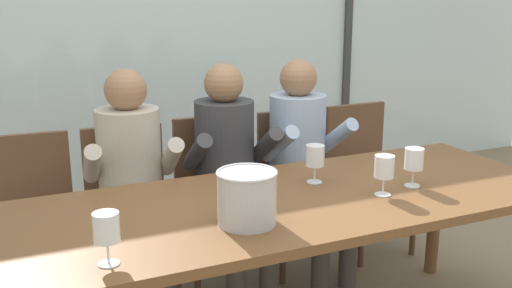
% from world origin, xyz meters
% --- Properties ---
extents(ground, '(14.00, 14.00, 0.00)m').
position_xyz_m(ground, '(0.00, 1.00, 0.00)').
color(ground, '#847056').
extents(window_glass_panel, '(7.63, 0.03, 2.60)m').
position_xyz_m(window_glass_panel, '(0.00, 2.26, 1.30)').
color(window_glass_panel, silver).
rests_on(window_glass_panel, ground).
extents(window_mullion_right, '(0.06, 0.06, 2.60)m').
position_xyz_m(window_mullion_right, '(1.72, 2.24, 1.30)').
color(window_mullion_right, '#38383D').
rests_on(window_mullion_right, ground).
extents(hillside_vineyard, '(13.63, 2.40, 1.46)m').
position_xyz_m(hillside_vineyard, '(0.00, 6.55, 0.73)').
color(hillside_vineyard, '#386633').
rests_on(hillside_vineyard, ground).
extents(dining_table, '(2.43, 0.91, 0.74)m').
position_xyz_m(dining_table, '(0.00, 0.00, 0.67)').
color(dining_table, brown).
rests_on(dining_table, ground).
extents(chair_near_curtain, '(0.46, 0.46, 0.89)m').
position_xyz_m(chair_near_curtain, '(-0.98, 0.87, 0.52)').
color(chair_near_curtain, brown).
rests_on(chair_near_curtain, ground).
extents(chair_left_of_center, '(0.47, 0.47, 0.89)m').
position_xyz_m(chair_left_of_center, '(-0.51, 0.85, 0.52)').
color(chair_left_of_center, brown).
rests_on(chair_left_of_center, ground).
extents(chair_center, '(0.47, 0.47, 0.89)m').
position_xyz_m(chair_center, '(-0.01, 0.88, 0.52)').
color(chair_center, brown).
rests_on(chair_center, ground).
extents(chair_right_of_center, '(0.49, 0.49, 0.89)m').
position_xyz_m(chair_right_of_center, '(0.49, 0.84, 0.52)').
color(chair_right_of_center, brown).
rests_on(chair_right_of_center, ground).
extents(chair_near_window_right, '(0.44, 0.44, 0.89)m').
position_xyz_m(chair_near_window_right, '(0.97, 0.86, 0.52)').
color(chair_near_window_right, brown).
rests_on(chair_near_window_right, ground).
extents(person_beige_jumper, '(0.49, 0.63, 1.21)m').
position_xyz_m(person_beige_jumper, '(-0.50, 0.73, 0.70)').
color(person_beige_jumper, '#B7AD9E').
rests_on(person_beige_jumper, ground).
extents(person_charcoal_jacket, '(0.47, 0.62, 1.21)m').
position_xyz_m(person_charcoal_jacket, '(0.02, 0.73, 0.70)').
color(person_charcoal_jacket, '#38383D').
rests_on(person_charcoal_jacket, ground).
extents(person_pale_blue_shirt, '(0.48, 0.62, 1.21)m').
position_xyz_m(person_pale_blue_shirt, '(0.47, 0.73, 0.70)').
color(person_pale_blue_shirt, '#9EB2D1').
rests_on(person_pale_blue_shirt, ground).
extents(ice_bucket_primary, '(0.23, 0.23, 0.20)m').
position_xyz_m(ice_bucket_primary, '(-0.28, -0.18, 0.84)').
color(ice_bucket_primary, '#B7B7BC').
rests_on(ice_bucket_primary, dining_table).
extents(wine_glass_by_left_taster, '(0.08, 0.08, 0.17)m').
position_xyz_m(wine_glass_by_left_taster, '(-0.81, -0.31, 0.85)').
color(wine_glass_by_left_taster, silver).
rests_on(wine_glass_by_left_taster, dining_table).
extents(wine_glass_near_bucket, '(0.08, 0.08, 0.17)m').
position_xyz_m(wine_glass_near_bucket, '(0.56, -0.09, 0.86)').
color(wine_glass_near_bucket, silver).
rests_on(wine_glass_near_bucket, dining_table).
extents(wine_glass_center_pour, '(0.08, 0.08, 0.17)m').
position_xyz_m(wine_glass_center_pour, '(0.37, -0.13, 0.85)').
color(wine_glass_center_pour, silver).
rests_on(wine_glass_center_pour, dining_table).
extents(wine_glass_by_right_taster, '(0.08, 0.08, 0.17)m').
position_xyz_m(wine_glass_by_right_taster, '(0.19, 0.14, 0.85)').
color(wine_glass_by_right_taster, silver).
rests_on(wine_glass_by_right_taster, dining_table).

